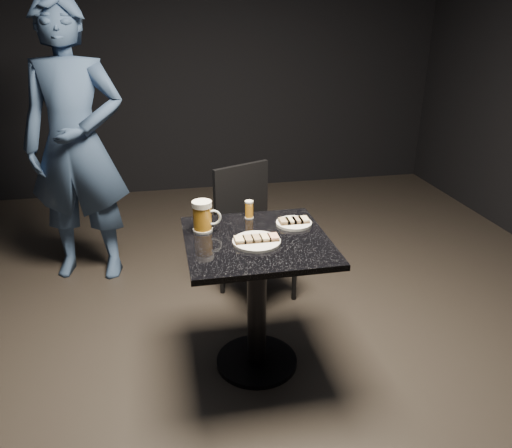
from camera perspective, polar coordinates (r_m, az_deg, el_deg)
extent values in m
plane|color=black|center=(2.84, 0.08, -15.54)|extent=(6.00, 6.00, 0.00)
plane|color=black|center=(5.20, -6.92, 20.01)|extent=(5.00, 0.00, 5.00)
cylinder|color=silver|center=(2.40, 0.07, -2.02)|extent=(0.23, 0.23, 0.01)
cylinder|color=white|center=(2.61, 4.35, 0.09)|extent=(0.19, 0.19, 0.01)
imported|color=navy|center=(3.58, -19.91, 8.37)|extent=(0.76, 0.57, 1.89)
cylinder|color=black|center=(2.83, 0.08, -15.34)|extent=(0.44, 0.44, 0.03)
cylinder|color=black|center=(2.62, 0.09, -9.19)|extent=(0.10, 0.10, 0.69)
cube|color=black|center=(2.45, 0.09, -2.01)|extent=(0.70, 0.70, 0.03)
cylinder|color=silver|center=(2.54, -6.08, -0.64)|extent=(0.10, 0.10, 0.01)
cylinder|color=orange|center=(2.52, -6.15, 0.71)|extent=(0.09, 0.09, 0.12)
cylinder|color=white|center=(2.49, -6.22, 2.28)|extent=(0.10, 0.10, 0.03)
torus|color=silver|center=(2.50, -4.93, 0.73)|extent=(0.08, 0.01, 0.08)
cylinder|color=silver|center=(2.68, -0.78, 0.76)|extent=(0.05, 0.05, 0.01)
cylinder|color=orange|center=(2.67, -0.79, 1.63)|extent=(0.04, 0.04, 0.08)
cylinder|color=silver|center=(2.65, -0.79, 2.55)|extent=(0.05, 0.05, 0.01)
cube|color=black|center=(3.20, 0.21, -1.29)|extent=(0.54, 0.54, 0.04)
cylinder|color=black|center=(3.10, -0.56, -7.11)|extent=(0.03, 0.03, 0.43)
cylinder|color=black|center=(3.28, 4.44, -5.33)|extent=(0.03, 0.03, 0.43)
cylinder|color=black|center=(3.35, -3.93, -4.65)|extent=(0.03, 0.03, 0.43)
cylinder|color=black|center=(3.52, 0.88, -3.14)|extent=(0.03, 0.03, 0.43)
cube|color=black|center=(3.26, -1.70, 3.35)|extent=(0.38, 0.19, 0.41)
cube|color=#4C3521|center=(2.38, -1.86, -1.92)|extent=(0.05, 0.07, 0.01)
cube|color=beige|center=(2.37, -1.86, -1.72)|extent=(0.05, 0.07, 0.01)
cube|color=#4C3521|center=(2.38, -0.89, -1.84)|extent=(0.05, 0.07, 0.01)
cube|color=#8C7251|center=(2.38, -0.89, -1.64)|extent=(0.05, 0.07, 0.01)
cube|color=#4C3521|center=(2.39, 0.07, -1.76)|extent=(0.05, 0.07, 0.01)
cube|color=#8C7251|center=(2.39, 0.07, -1.55)|extent=(0.05, 0.07, 0.01)
cube|color=#4C3521|center=(2.40, 1.02, -1.68)|extent=(0.05, 0.07, 0.01)
cube|color=beige|center=(2.39, 1.02, -1.47)|extent=(0.05, 0.07, 0.01)
cube|color=#4C3521|center=(2.41, 1.97, -1.60)|extent=(0.05, 0.07, 0.01)
cube|color=tan|center=(2.40, 1.97, -1.39)|extent=(0.05, 0.07, 0.01)
cube|color=#4C3521|center=(2.59, 3.24, 0.24)|extent=(0.05, 0.07, 0.01)
cube|color=#8C7251|center=(2.59, 3.25, 0.43)|extent=(0.05, 0.07, 0.01)
cube|color=#4C3521|center=(2.60, 3.99, 0.30)|extent=(0.05, 0.07, 0.01)
cube|color=beige|center=(2.59, 3.99, 0.49)|extent=(0.05, 0.07, 0.01)
cube|color=#4C3521|center=(2.61, 4.73, 0.36)|extent=(0.05, 0.07, 0.01)
cube|color=#8C7251|center=(2.60, 4.73, 0.55)|extent=(0.05, 0.07, 0.01)
cube|color=#4C3521|center=(2.62, 5.46, 0.42)|extent=(0.05, 0.07, 0.01)
cube|color=beige|center=(2.61, 5.47, 0.61)|extent=(0.05, 0.07, 0.01)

